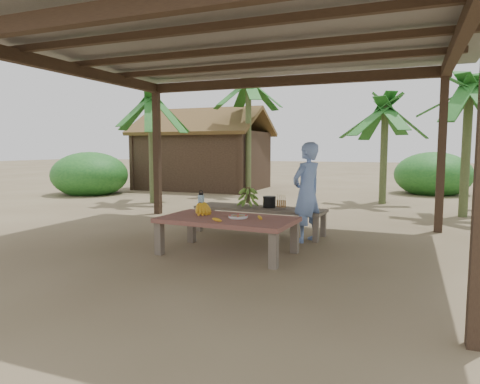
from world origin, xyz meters
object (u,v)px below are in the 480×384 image
at_px(water_flask, 201,203).
at_px(plate, 238,217).
at_px(bench, 259,211).
at_px(woman, 307,192).
at_px(work_table, 227,222).
at_px(cooking_pot, 269,202).
at_px(ripe_banana_bunch, 200,208).

bearing_deg(water_flask, plate, -21.02).
relative_size(bench, woman, 1.46).
height_order(work_table, bench, work_table).
bearing_deg(cooking_pot, ripe_banana_bunch, -113.32).
bearing_deg(woman, cooking_pot, -87.21).
xyz_separation_m(ripe_banana_bunch, cooking_pot, (0.59, 1.38, -0.05)).
bearing_deg(water_flask, cooking_pot, 61.98).
bearing_deg(cooking_pot, bench, -164.37).
bearing_deg(woman, ripe_banana_bunch, -22.88).
relative_size(ripe_banana_bunch, woman, 0.20).
bearing_deg(ripe_banana_bunch, woman, 38.44).
height_order(ripe_banana_bunch, plate, ripe_banana_bunch).
relative_size(work_table, woman, 1.21).
bearing_deg(work_table, woman, 57.38).
distance_m(plate, cooking_pot, 1.49).
height_order(plate, cooking_pot, cooking_pot).
bearing_deg(bench, ripe_banana_bunch, -104.50).
bearing_deg(woman, plate, -1.73).
distance_m(work_table, woman, 1.46).
bearing_deg(bench, cooking_pot, 19.13).
xyz_separation_m(work_table, woman, (0.82, 1.15, 0.33)).
xyz_separation_m(water_flask, woman, (1.36, 0.88, 0.12)).
height_order(ripe_banana_bunch, cooking_pot, ripe_banana_bunch).
height_order(water_flask, cooking_pot, water_flask).
height_order(bench, cooking_pot, cooking_pot).
bearing_deg(water_flask, ripe_banana_bunch, -68.62).
height_order(ripe_banana_bunch, water_flask, water_flask).
relative_size(work_table, ripe_banana_bunch, 5.97).
bearing_deg(water_flask, bench, 67.40).
bearing_deg(ripe_banana_bunch, water_flask, 111.38).
bearing_deg(work_table, cooking_pot, 88.45).
xyz_separation_m(plate, water_flask, (-0.69, 0.26, 0.12)).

